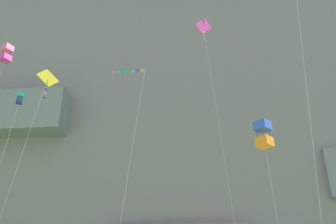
% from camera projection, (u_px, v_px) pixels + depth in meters
% --- Properties ---
extents(cliff_face, '(180.00, 29.90, 61.40)m').
position_uv_depth(cliff_face, '(182.00, 135.00, 70.72)').
color(cliff_face, gray).
rests_on(cliff_face, ground).
extents(kite_box_front_field, '(0.90, 3.08, 22.49)m').
position_uv_depth(kite_box_front_field, '(20.00, 99.00, 39.34)').
color(kite_box_front_field, teal).
rests_on(kite_box_front_field, ground).
extents(kite_diamond_high_left, '(3.09, 2.87, 30.13)m').
position_uv_depth(kite_diamond_high_left, '(204.00, 32.00, 39.48)').
color(kite_diamond_high_left, '#CC3399').
rests_on(kite_diamond_high_left, ground).
extents(kite_banner_mid_left, '(3.24, 5.45, 21.95)m').
position_uv_depth(kite_banner_mid_left, '(127.00, 93.00, 32.70)').
color(kite_banner_mid_left, black).
rests_on(kite_banner_mid_left, ground).
extents(kite_box_low_center, '(1.68, 2.69, 26.99)m').
position_uv_depth(kite_box_low_center, '(6.00, 54.00, 39.24)').
color(kite_box_low_center, pink).
rests_on(kite_box_low_center, ground).
extents(kite_diamond_low_left, '(2.32, 6.10, 26.70)m').
position_uv_depth(kite_diamond_low_left, '(47.00, 81.00, 42.22)').
color(kite_diamond_low_left, yellow).
rests_on(kite_diamond_low_left, ground).
extents(kite_box_high_center, '(1.45, 5.52, 15.04)m').
position_uv_depth(kite_box_high_center, '(263.00, 134.00, 28.08)').
color(kite_box_high_center, blue).
rests_on(kite_box_high_center, ground).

